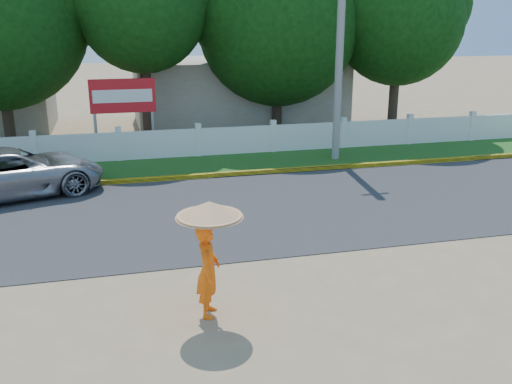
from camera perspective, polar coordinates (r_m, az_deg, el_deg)
ground at (r=12.01m, az=2.34°, el=-8.69°), size 120.00×120.00×0.00m
road at (r=16.05m, az=-2.17°, el=-1.84°), size 60.00×7.00×0.02m
grass_verge at (r=21.00m, az=-5.14°, el=2.71°), size 60.00×3.50×0.03m
curb at (r=19.36m, az=-4.35°, el=1.68°), size 40.00×0.18×0.16m
fence at (r=22.27m, az=-5.78°, el=4.94°), size 40.00×0.10×1.10m
building_near at (r=29.23m, az=-1.94°, el=10.02°), size 10.00×6.00×3.20m
utility_pole at (r=21.46m, az=8.37°, el=13.81°), size 0.28×0.28×8.08m
vehicle at (r=18.65m, az=-23.14°, el=1.81°), size 5.81×3.98×1.48m
monk_with_parasol at (r=10.13m, az=-4.76°, el=-5.03°), size 1.20×1.20×2.18m
billboard at (r=22.87m, az=-13.17°, el=8.95°), size 2.50×0.13×2.95m
tree_row at (r=24.81m, az=-9.83°, el=16.45°), size 29.21×7.69×8.69m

